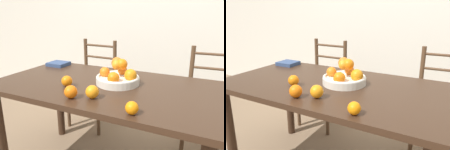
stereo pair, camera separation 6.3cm
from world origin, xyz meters
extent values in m
cube|color=silver|center=(0.00, 1.45, 1.30)|extent=(8.00, 0.06, 2.60)
cube|color=#382316|center=(0.00, 0.00, 0.74)|extent=(1.54, 0.84, 0.03)
cylinder|color=#382316|center=(-0.69, -0.34, 0.36)|extent=(0.07, 0.07, 0.72)
cylinder|color=#382316|center=(-0.69, 0.34, 0.36)|extent=(0.07, 0.07, 0.72)
cylinder|color=#382316|center=(0.69, 0.34, 0.36)|extent=(0.07, 0.07, 0.72)
cylinder|color=silver|center=(0.08, 0.04, 0.78)|extent=(0.30, 0.30, 0.05)
torus|color=silver|center=(0.08, 0.04, 0.80)|extent=(0.30, 0.30, 0.02)
sphere|color=orange|center=(0.17, 0.04, 0.83)|extent=(0.08, 0.08, 0.08)
sphere|color=orange|center=(0.07, 0.14, 0.82)|extent=(0.07, 0.07, 0.07)
sphere|color=orange|center=(-0.01, 0.03, 0.83)|extent=(0.07, 0.07, 0.07)
sphere|color=orange|center=(0.09, -0.05, 0.82)|extent=(0.08, 0.08, 0.08)
sphere|color=orange|center=(0.11, 0.05, 0.89)|extent=(0.08, 0.08, 0.08)
sphere|color=orange|center=(0.06, 0.07, 0.89)|extent=(0.08, 0.08, 0.08)
sphere|color=orange|center=(0.07, 0.04, 0.89)|extent=(0.06, 0.06, 0.06)
sphere|color=orange|center=(-0.20, -0.15, 0.79)|extent=(0.07, 0.07, 0.07)
sphere|color=orange|center=(0.06, -0.26, 0.79)|extent=(0.08, 0.08, 0.08)
sphere|color=orange|center=(-0.05, -0.31, 0.79)|extent=(0.08, 0.08, 0.08)
sphere|color=orange|center=(0.33, -0.35, 0.79)|extent=(0.07, 0.07, 0.07)
cylinder|color=#513823|center=(-0.71, 0.50, 0.23)|extent=(0.04, 0.04, 0.46)
cylinder|color=#513823|center=(-0.33, 0.48, 0.23)|extent=(0.04, 0.04, 0.46)
cylinder|color=#513823|center=(-0.70, 0.86, 0.47)|extent=(0.04, 0.04, 0.93)
cylinder|color=#513823|center=(-0.32, 0.84, 0.47)|extent=(0.04, 0.04, 0.93)
cube|color=#513823|center=(-0.51, 0.67, 0.48)|extent=(0.44, 0.42, 0.04)
cylinder|color=#513823|center=(-0.51, 0.85, 0.60)|extent=(0.38, 0.04, 0.02)
cylinder|color=#513823|center=(-0.51, 0.85, 0.73)|extent=(0.38, 0.04, 0.02)
cylinder|color=#513823|center=(-0.51, 0.85, 0.87)|extent=(0.38, 0.04, 0.02)
cylinder|color=#513823|center=(0.49, 0.48, 0.23)|extent=(0.04, 0.04, 0.46)
cylinder|color=#513823|center=(0.48, 0.84, 0.47)|extent=(0.04, 0.04, 0.93)
cube|color=#513823|center=(0.67, 0.67, 0.48)|extent=(0.44, 0.42, 0.04)
cylinder|color=#513823|center=(0.67, 0.85, 0.60)|extent=(0.38, 0.04, 0.02)
cylinder|color=#513823|center=(0.67, 0.85, 0.73)|extent=(0.38, 0.04, 0.02)
cylinder|color=#513823|center=(0.67, 0.85, 0.87)|extent=(0.38, 0.04, 0.02)
cube|color=#334770|center=(-0.62, 0.28, 0.77)|extent=(0.17, 0.15, 0.03)
camera|label=1|loc=(0.66, -1.26, 1.23)|focal=35.00mm
camera|label=2|loc=(0.72, -1.23, 1.23)|focal=35.00mm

